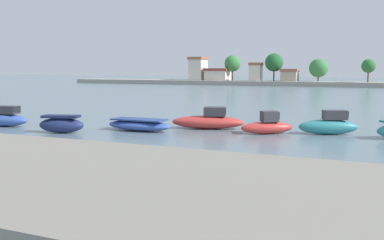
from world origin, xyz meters
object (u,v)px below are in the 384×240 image
object	(u,v)px
moored_boat_4	(267,126)
moored_boat_2	(139,125)
moored_boat_5	(329,125)
moored_boat_0	(3,119)
moored_boat_1	(61,124)
moored_boat_3	(209,121)

from	to	relation	value
moored_boat_4	moored_boat_2	bearing A→B (deg)	161.17
moored_boat_2	moored_boat_4	xyz separation A→B (m)	(9.03, 2.14, 0.15)
moored_boat_2	moored_boat_4	world-z (taller)	moored_boat_4
moored_boat_4	moored_boat_5	xyz separation A→B (m)	(4.02, 1.37, 0.07)
moored_boat_0	moored_boat_5	world-z (taller)	moored_boat_5
moored_boat_1	moored_boat_2	distance (m)	5.49
moored_boat_3	moored_boat_0	bearing A→B (deg)	-176.90
moored_boat_0	moored_boat_3	xyz separation A→B (m)	(15.52, 4.93, -0.02)
moored_boat_0	moored_boat_1	bearing A→B (deg)	-16.02
moored_boat_5	moored_boat_1	bearing A→B (deg)	-179.98
moored_boat_4	moored_boat_1	bearing A→B (deg)	168.78
moored_boat_1	moored_boat_2	size ratio (longest dim) A/B	0.68
moored_boat_2	moored_boat_4	size ratio (longest dim) A/B	1.34
moored_boat_2	moored_boat_4	distance (m)	9.28
moored_boat_1	moored_boat_2	world-z (taller)	moored_boat_1
moored_boat_1	moored_boat_3	xyz separation A→B (m)	(8.94, 5.93, -0.02)
moored_boat_2	moored_boat_3	xyz separation A→B (m)	(4.39, 2.87, 0.17)
moored_boat_1	moored_boat_4	xyz separation A→B (m)	(13.59, 5.21, -0.04)
moored_boat_0	moored_boat_5	size ratio (longest dim) A/B	1.11
moored_boat_4	moored_boat_5	distance (m)	4.25
moored_boat_3	moored_boat_4	xyz separation A→B (m)	(4.65, -0.72, -0.02)
moored_boat_0	moored_boat_1	size ratio (longest dim) A/B	1.37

